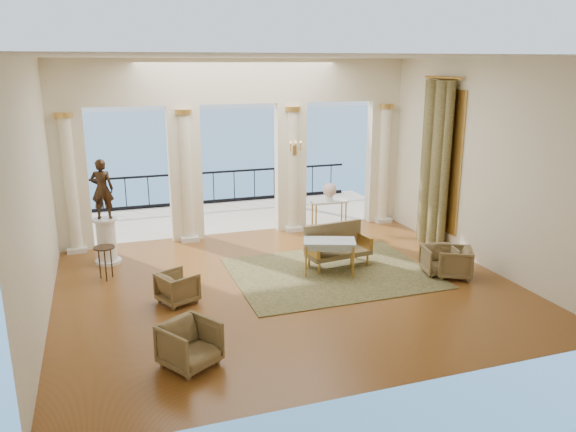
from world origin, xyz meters
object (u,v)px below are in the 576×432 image
object	(u,v)px
armchair_c	(454,261)
console_table	(329,206)
armchair_a	(190,343)
armchair_d	(177,286)
settee	(336,245)
pedestal	(107,242)
game_table	(329,244)
side_table	(104,251)
armchair_b	(439,259)
statue	(102,189)

from	to	relation	value
armchair_c	console_table	bearing A→B (deg)	-131.52
armchair_a	armchair_d	bearing A→B (deg)	54.36
settee	pedestal	size ratio (longest dim) A/B	1.42
armchair_c	pedestal	distance (m)	7.63
game_table	console_table	bearing A→B (deg)	87.93
armchair_a	armchair_d	xyz separation A→B (m)	(0.15, 2.38, -0.05)
armchair_c	side_table	size ratio (longest dim) A/B	1.01
armchair_c	armchair_d	xyz separation A→B (m)	(-5.72, 0.55, -0.03)
armchair_a	armchair_c	xyz separation A→B (m)	(5.87, 1.83, -0.02)
armchair_a	armchair_c	size ratio (longest dim) A/B	1.07
armchair_c	pedestal	world-z (taller)	pedestal
side_table	game_table	bearing A→B (deg)	-15.05
armchair_b	game_table	xyz separation A→B (m)	(-2.23, 0.77, 0.33)
settee	console_table	distance (m)	2.42
side_table	armchair_b	bearing A→B (deg)	-16.36
armchair_d	side_table	distance (m)	2.13
statue	pedestal	bearing A→B (deg)	103.07
armchair_d	statue	world-z (taller)	statue
pedestal	statue	bearing A→B (deg)	90.00
armchair_d	console_table	distance (m)	5.45
settee	pedestal	distance (m)	5.16
armchair_b	armchair_c	size ratio (longest dim) A/B	0.96
game_table	console_table	world-z (taller)	console_table
armchair_d	settee	distance (m)	3.75
armchair_c	pedestal	bearing A→B (deg)	-85.92
game_table	pedestal	bearing A→B (deg)	174.37
game_table	statue	world-z (taller)	statue
armchair_a	settee	bearing A→B (deg)	8.80
armchair_b	settee	bearing A→B (deg)	159.10
armchair_c	settee	size ratio (longest dim) A/B	0.48
armchair_b	game_table	distance (m)	2.38
console_table	side_table	distance (m)	5.86
armchair_b	console_table	world-z (taller)	console_table
settee	pedestal	xyz separation A→B (m)	(-4.83, 1.80, 0.04)
armchair_a	side_table	distance (m)	4.23
armchair_c	side_table	bearing A→B (deg)	-78.65
pedestal	console_table	world-z (taller)	pedestal
statue	console_table	bearing A→B (deg)	-162.11
armchair_b	game_table	size ratio (longest dim) A/B	0.55
armchair_d	settee	size ratio (longest dim) A/B	0.44
console_table	settee	bearing A→B (deg)	-107.97
side_table	settee	bearing A→B (deg)	-9.35
settee	game_table	distance (m)	0.58
armchair_b	side_table	bearing A→B (deg)	174.93
statue	console_table	distance (m)	5.72
pedestal	statue	size ratio (longest dim) A/B	0.79
armchair_a	pedestal	world-z (taller)	pedestal
settee	game_table	xyz separation A→B (m)	(-0.35, -0.42, 0.20)
armchair_d	pedestal	size ratio (longest dim) A/B	0.63
armchair_d	settee	world-z (taller)	settee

